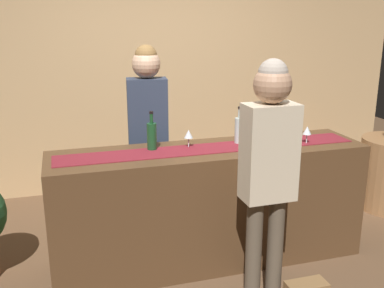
{
  "coord_description": "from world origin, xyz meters",
  "views": [
    {
      "loc": [
        -1.08,
        -3.15,
        1.94
      ],
      "look_at": [
        -0.15,
        0.0,
        1.0
      ],
      "focal_mm": 41.78,
      "sensor_mm": 36.0,
      "label": 1
    }
  ],
  "objects_px": {
    "wine_bottle_green": "(152,136)",
    "wine_glass_near_customer": "(189,135)",
    "wine_bottle_clear": "(239,130)",
    "bartender": "(148,121)",
    "customer_sipping": "(269,161)",
    "wine_glass_mid_counter": "(307,131)"
  },
  "relations": [
    {
      "from": "wine_bottle_green",
      "to": "wine_bottle_clear",
      "type": "bearing_deg",
      "value": -1.49
    },
    {
      "from": "wine_bottle_green",
      "to": "wine_glass_near_customer",
      "type": "bearing_deg",
      "value": -3.74
    },
    {
      "from": "wine_glass_near_customer",
      "to": "wine_glass_mid_counter",
      "type": "bearing_deg",
      "value": -9.91
    },
    {
      "from": "customer_sipping",
      "to": "wine_glass_near_customer",
      "type": "bearing_deg",
      "value": 111.65
    },
    {
      "from": "wine_bottle_green",
      "to": "customer_sipping",
      "type": "relative_size",
      "value": 0.18
    },
    {
      "from": "wine_bottle_green",
      "to": "customer_sipping",
      "type": "bearing_deg",
      "value": -52.43
    },
    {
      "from": "wine_bottle_green",
      "to": "wine_glass_mid_counter",
      "type": "relative_size",
      "value": 2.1
    },
    {
      "from": "wine_bottle_clear",
      "to": "wine_glass_near_customer",
      "type": "bearing_deg",
      "value": -179.96
    },
    {
      "from": "wine_glass_near_customer",
      "to": "customer_sipping",
      "type": "height_order",
      "value": "customer_sipping"
    },
    {
      "from": "bartender",
      "to": "wine_bottle_clear",
      "type": "bearing_deg",
      "value": 149.51
    },
    {
      "from": "wine_glass_near_customer",
      "to": "bartender",
      "type": "xyz_separation_m",
      "value": [
        -0.22,
        0.5,
        0.01
      ]
    },
    {
      "from": "wine_glass_mid_counter",
      "to": "customer_sipping",
      "type": "height_order",
      "value": "customer_sipping"
    },
    {
      "from": "customer_sipping",
      "to": "wine_bottle_green",
      "type": "bearing_deg",
      "value": 126.84
    },
    {
      "from": "wine_glass_near_customer",
      "to": "customer_sipping",
      "type": "distance_m",
      "value": 0.82
    },
    {
      "from": "wine_bottle_green",
      "to": "bartender",
      "type": "bearing_deg",
      "value": 82.52
    },
    {
      "from": "wine_glass_near_customer",
      "to": "bartender",
      "type": "distance_m",
      "value": 0.55
    },
    {
      "from": "bartender",
      "to": "customer_sipping",
      "type": "bearing_deg",
      "value": 120.32
    },
    {
      "from": "wine_glass_mid_counter",
      "to": "bartender",
      "type": "distance_m",
      "value": 1.34
    },
    {
      "from": "wine_bottle_green",
      "to": "wine_glass_near_customer",
      "type": "relative_size",
      "value": 2.1
    },
    {
      "from": "wine_bottle_clear",
      "to": "wine_glass_near_customer",
      "type": "distance_m",
      "value": 0.42
    },
    {
      "from": "wine_bottle_clear",
      "to": "wine_glass_near_customer",
      "type": "xyz_separation_m",
      "value": [
        -0.42,
        -0.0,
        -0.01
      ]
    },
    {
      "from": "wine_glass_near_customer",
      "to": "wine_bottle_green",
      "type": "bearing_deg",
      "value": 176.26
    }
  ]
}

